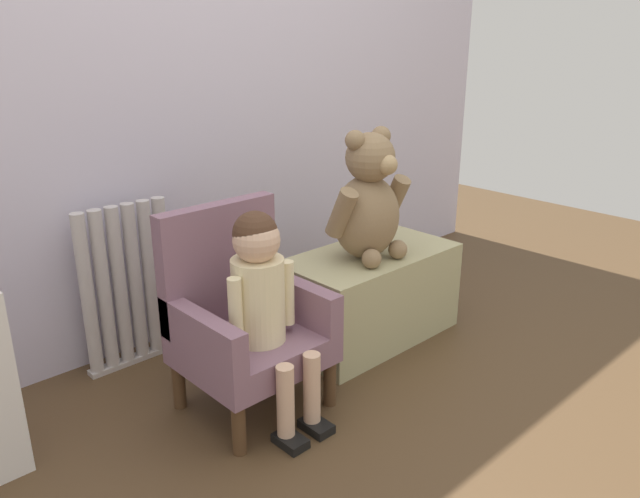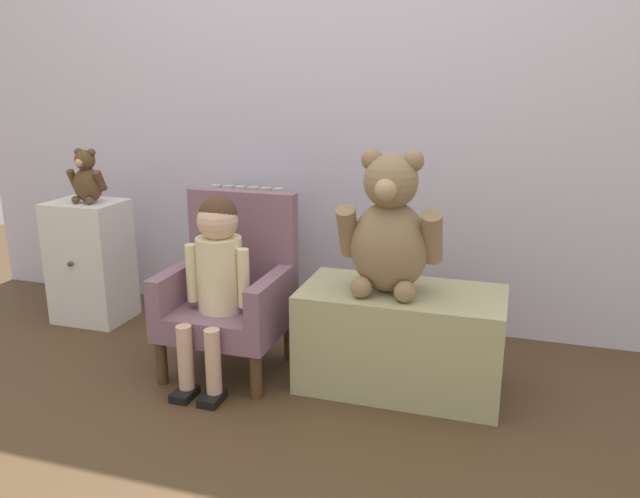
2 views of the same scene
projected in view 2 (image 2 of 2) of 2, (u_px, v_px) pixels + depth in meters
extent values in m
plane|color=#493420|center=(225.00, 449.00, 1.94)|extent=(6.00, 6.00, 0.00)
cube|color=silver|center=(334.00, 57.00, 2.71)|extent=(3.80, 0.05, 2.40)
cylinder|color=#BEB6B3|center=(219.00, 248.00, 2.98)|extent=(0.05, 0.05, 0.61)
cylinder|color=#BEB6B3|center=(231.00, 249.00, 2.96)|extent=(0.05, 0.05, 0.61)
cylinder|color=#BEB6B3|center=(243.00, 250.00, 2.95)|extent=(0.05, 0.05, 0.61)
cylinder|color=#BEB6B3|center=(255.00, 251.00, 2.93)|extent=(0.05, 0.05, 0.61)
cylinder|color=#BEB6B3|center=(267.00, 252.00, 2.91)|extent=(0.05, 0.05, 0.61)
cylinder|color=#BEB6B3|center=(280.00, 253.00, 2.89)|extent=(0.05, 0.05, 0.61)
cube|color=#BEB6B3|center=(251.00, 313.00, 3.02)|extent=(0.37, 0.05, 0.02)
cube|color=silver|center=(91.00, 261.00, 2.91)|extent=(0.32, 0.26, 0.57)
sphere|color=#4C3823|center=(70.00, 264.00, 2.77)|extent=(0.02, 0.02, 0.02)
cube|color=slate|center=(227.00, 318.00, 2.40)|extent=(0.45, 0.41, 0.10)
cube|color=slate|center=(243.00, 242.00, 2.49)|extent=(0.45, 0.06, 0.42)
cube|color=slate|center=(180.00, 283.00, 2.43)|extent=(0.06, 0.41, 0.14)
cube|color=slate|center=(273.00, 294.00, 2.31)|extent=(0.06, 0.41, 0.14)
cylinder|color=#4C331E|center=(162.00, 362.00, 2.34)|extent=(0.04, 0.04, 0.17)
cylinder|color=#4C331E|center=(256.00, 376.00, 2.23)|extent=(0.04, 0.04, 0.17)
cylinder|color=#4C331E|center=(205.00, 328.00, 2.65)|extent=(0.04, 0.04, 0.17)
cylinder|color=#4C331E|center=(289.00, 339.00, 2.54)|extent=(0.04, 0.04, 0.17)
cylinder|color=beige|center=(220.00, 274.00, 2.31)|extent=(0.17, 0.17, 0.28)
sphere|color=#D8AD8E|center=(217.00, 220.00, 2.26)|extent=(0.15, 0.15, 0.15)
sphere|color=#472D1E|center=(218.00, 215.00, 2.26)|extent=(0.14, 0.14, 0.14)
cylinder|color=#D8AD8E|center=(185.00, 357.00, 2.23)|extent=(0.06, 0.06, 0.24)
cube|color=black|center=(185.00, 394.00, 2.24)|extent=(0.07, 0.11, 0.03)
cylinder|color=#D8AD8E|center=(213.00, 361.00, 2.19)|extent=(0.06, 0.06, 0.24)
cube|color=black|center=(212.00, 399.00, 2.21)|extent=(0.07, 0.11, 0.03)
cylinder|color=beige|center=(192.00, 273.00, 2.33)|extent=(0.04, 0.04, 0.22)
cylinder|color=beige|center=(244.00, 278.00, 2.27)|extent=(0.04, 0.04, 0.22)
cube|color=tan|center=(401.00, 339.00, 2.29)|extent=(0.73, 0.38, 0.37)
ellipsoid|color=#886E4D|center=(390.00, 247.00, 2.20)|extent=(0.28, 0.24, 0.33)
sphere|color=#886E4D|center=(391.00, 181.00, 2.12)|extent=(0.19, 0.19, 0.19)
sphere|color=tan|center=(386.00, 190.00, 2.05)|extent=(0.08, 0.08, 0.08)
sphere|color=#886E4D|center=(372.00, 159.00, 2.14)|extent=(0.08, 0.08, 0.08)
sphere|color=#886E4D|center=(413.00, 161.00, 2.10)|extent=(0.08, 0.08, 0.08)
cylinder|color=#886E4D|center=(348.00, 231.00, 2.22)|extent=(0.07, 0.14, 0.20)
cylinder|color=#886E4D|center=(432.00, 237.00, 2.13)|extent=(0.07, 0.14, 0.20)
sphere|color=#886E4D|center=(361.00, 287.00, 2.16)|extent=(0.08, 0.08, 0.08)
sphere|color=#886E4D|center=(405.00, 292.00, 2.12)|extent=(0.08, 0.08, 0.08)
ellipsoid|color=brown|center=(88.00, 185.00, 2.80)|extent=(0.13, 0.11, 0.16)
sphere|color=brown|center=(85.00, 160.00, 2.76)|extent=(0.09, 0.09, 0.09)
sphere|color=tan|center=(79.00, 163.00, 2.73)|extent=(0.04, 0.04, 0.04)
sphere|color=brown|center=(78.00, 152.00, 2.77)|extent=(0.04, 0.04, 0.04)
sphere|color=brown|center=(91.00, 153.00, 2.75)|extent=(0.04, 0.04, 0.04)
cylinder|color=brown|center=(73.00, 179.00, 2.81)|extent=(0.03, 0.07, 0.10)
cylinder|color=brown|center=(100.00, 181.00, 2.77)|extent=(0.03, 0.07, 0.10)
sphere|color=brown|center=(76.00, 200.00, 2.78)|extent=(0.04, 0.04, 0.04)
sphere|color=brown|center=(89.00, 201.00, 2.76)|extent=(0.04, 0.04, 0.04)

